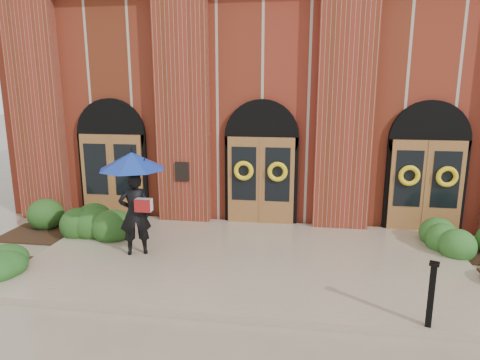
% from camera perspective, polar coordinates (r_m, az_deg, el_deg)
% --- Properties ---
extents(ground, '(90.00, 90.00, 0.00)m').
position_cam_1_polar(ground, '(10.12, 1.12, -11.24)').
color(ground, gray).
rests_on(ground, ground).
extents(landing, '(10.00, 5.30, 0.15)m').
position_cam_1_polar(landing, '(10.23, 1.23, -10.52)').
color(landing, gray).
rests_on(landing, ground).
extents(church_building, '(16.20, 12.53, 7.00)m').
position_cam_1_polar(church_building, '(18.01, 4.83, 10.72)').
color(church_building, maroon).
rests_on(church_building, ground).
extents(man_with_umbrella, '(2.01, 2.01, 2.45)m').
position_cam_1_polar(man_with_umbrella, '(10.15, -14.03, -0.48)').
color(man_with_umbrella, black).
rests_on(man_with_umbrella, landing).
extents(metal_post, '(0.20, 0.20, 1.14)m').
position_cam_1_polar(metal_post, '(7.91, 24.16, -13.61)').
color(metal_post, black).
rests_on(metal_post, landing).
extents(hedge_wall_left, '(3.26, 1.30, 0.84)m').
position_cam_1_polar(hedge_wall_left, '(12.71, -22.17, -5.15)').
color(hedge_wall_left, '#204416').
rests_on(hedge_wall_left, ground).
extents(hedge_wall_right, '(2.86, 1.14, 0.73)m').
position_cam_1_polar(hedge_wall_right, '(11.93, 27.94, -7.12)').
color(hedge_wall_right, '#27571E').
rests_on(hedge_wall_right, ground).
extents(hedge_front_left, '(1.59, 1.36, 0.56)m').
position_cam_1_polar(hedge_front_left, '(10.88, -27.88, -9.44)').
color(hedge_front_left, '#1F4A19').
rests_on(hedge_front_left, ground).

